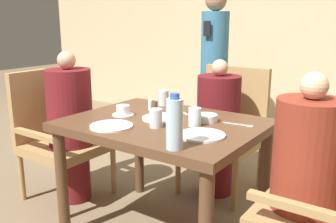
# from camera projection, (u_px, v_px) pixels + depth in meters

# --- Properties ---
(wall_back) EXTENTS (8.00, 0.06, 2.80)m
(wall_back) POSITION_uv_depth(u_px,v_px,m) (301.00, 11.00, 4.11)
(wall_back) COLOR #C6B289
(wall_back) RESTS_ON ground_plane
(dining_table) EXTENTS (1.12, 0.86, 0.73)m
(dining_table) POSITION_uv_depth(u_px,v_px,m) (164.00, 138.00, 2.22)
(dining_table) COLOR brown
(dining_table) RESTS_ON ground_plane
(chair_left_side) EXTENTS (0.54, 0.54, 0.95)m
(chair_left_side) POSITION_uv_depth(u_px,v_px,m) (58.00, 132.00, 2.80)
(chair_left_side) COLOR #A88451
(chair_left_side) RESTS_ON ground_plane
(diner_in_left_chair) EXTENTS (0.32, 0.32, 1.10)m
(diner_in_left_chair) POSITION_uv_depth(u_px,v_px,m) (71.00, 126.00, 2.70)
(diner_in_left_chair) COLOR maroon
(diner_in_left_chair) RESTS_ON ground_plane
(chair_far_side) EXTENTS (0.54, 0.54, 0.95)m
(chair_far_side) POSITION_uv_depth(u_px,v_px,m) (227.00, 126.00, 2.93)
(chair_far_side) COLOR #A88451
(chair_far_side) RESTS_ON ground_plane
(diner_in_far_chair) EXTENTS (0.32, 0.32, 1.04)m
(diner_in_far_chair) POSITION_uv_depth(u_px,v_px,m) (218.00, 127.00, 2.80)
(diner_in_far_chair) COLOR #5B1419
(diner_in_far_chair) RESTS_ON ground_plane
(diner_in_right_chair) EXTENTS (0.32, 0.32, 1.09)m
(diner_in_right_chair) POSITION_uv_depth(u_px,v_px,m) (305.00, 183.00, 1.78)
(diner_in_right_chair) COLOR maroon
(diner_in_right_chair) RESTS_ON ground_plane
(standing_host) EXTENTS (0.27, 0.31, 1.60)m
(standing_host) POSITION_uv_depth(u_px,v_px,m) (214.00, 66.00, 3.74)
(standing_host) COLOR #2D2D33
(standing_host) RESTS_ON ground_plane
(plate_main_left) EXTENTS (0.24, 0.24, 0.01)m
(plate_main_left) POSITION_uv_depth(u_px,v_px,m) (162.00, 118.00, 2.24)
(plate_main_left) COLOR white
(plate_main_left) RESTS_ON dining_table
(plate_main_right) EXTENTS (0.24, 0.24, 0.01)m
(plate_main_right) POSITION_uv_depth(u_px,v_px,m) (202.00, 135.00, 1.91)
(plate_main_right) COLOR white
(plate_main_right) RESTS_ON dining_table
(plate_dessert_center) EXTENTS (0.24, 0.24, 0.01)m
(plate_dessert_center) POSITION_uv_depth(u_px,v_px,m) (111.00, 126.00, 2.08)
(plate_dessert_center) COLOR white
(plate_dessert_center) RESTS_ON dining_table
(teacup_with_saucer) EXTENTS (0.14, 0.14, 0.06)m
(teacup_with_saucer) POSITION_uv_depth(u_px,v_px,m) (123.00, 111.00, 2.33)
(teacup_with_saucer) COLOR white
(teacup_with_saucer) RESTS_ON dining_table
(bowl_small) EXTENTS (0.13, 0.13, 0.04)m
(bowl_small) POSITION_uv_depth(u_px,v_px,m) (206.00, 118.00, 2.18)
(bowl_small) COLOR white
(bowl_small) RESTS_ON dining_table
(water_bottle) EXTENTS (0.08, 0.08, 0.26)m
(water_bottle) POSITION_uv_depth(u_px,v_px,m) (175.00, 123.00, 1.70)
(water_bottle) COLOR silver
(water_bottle) RESTS_ON dining_table
(glass_tall_near) EXTENTS (0.07, 0.07, 0.10)m
(glass_tall_near) POSITION_uv_depth(u_px,v_px,m) (195.00, 117.00, 2.09)
(glass_tall_near) COLOR silver
(glass_tall_near) RESTS_ON dining_table
(glass_tall_mid) EXTENTS (0.07, 0.07, 0.10)m
(glass_tall_mid) POSITION_uv_depth(u_px,v_px,m) (156.00, 118.00, 2.06)
(glass_tall_mid) COLOR silver
(glass_tall_mid) RESTS_ON dining_table
(glass_tall_far) EXTENTS (0.07, 0.07, 0.10)m
(glass_tall_far) POSITION_uv_depth(u_px,v_px,m) (163.00, 98.00, 2.59)
(glass_tall_far) COLOR silver
(glass_tall_far) RESTS_ON dining_table
(salt_shaker) EXTENTS (0.03, 0.03, 0.07)m
(salt_shaker) POSITION_uv_depth(u_px,v_px,m) (150.00, 105.00, 2.46)
(salt_shaker) COLOR white
(salt_shaker) RESTS_ON dining_table
(pepper_shaker) EXTENTS (0.03, 0.03, 0.07)m
(pepper_shaker) POSITION_uv_depth(u_px,v_px,m) (155.00, 106.00, 2.43)
(pepper_shaker) COLOR #4C3D2D
(pepper_shaker) RESTS_ON dining_table
(fork_beside_plate) EXTENTS (0.18, 0.03, 0.00)m
(fork_beside_plate) POSITION_uv_depth(u_px,v_px,m) (241.00, 125.00, 2.11)
(fork_beside_plate) COLOR silver
(fork_beside_plate) RESTS_ON dining_table
(knife_beside_plate) EXTENTS (0.16, 0.12, 0.00)m
(knife_beside_plate) POSITION_uv_depth(u_px,v_px,m) (183.00, 112.00, 2.41)
(knife_beside_plate) COLOR silver
(knife_beside_plate) RESTS_ON dining_table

